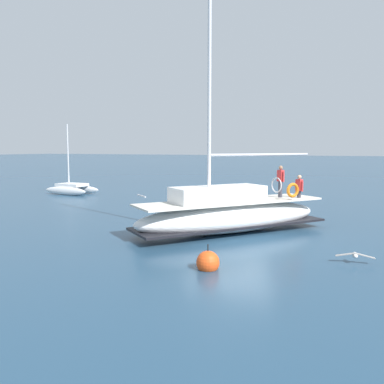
# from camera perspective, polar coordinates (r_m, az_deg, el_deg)

# --- Properties ---
(ground_plane) EXTENTS (400.00, 400.00, 0.00)m
(ground_plane) POSITION_cam_1_polar(r_m,az_deg,el_deg) (18.51, 8.00, -6.10)
(ground_plane) COLOR navy
(main_sailboat) EXTENTS (9.01, 7.85, 12.76)m
(main_sailboat) POSITION_cam_1_polar(r_m,az_deg,el_deg) (19.02, 5.32, -2.95)
(main_sailboat) COLOR white
(main_sailboat) RESTS_ON ground
(moored_catamaran) EXTENTS (2.21, 4.37, 5.92)m
(moored_catamaran) POSITION_cam_1_polar(r_m,az_deg,el_deg) (36.22, -16.45, 0.53)
(moored_catamaran) COLOR silver
(moored_catamaran) RESTS_ON ground
(seagull) EXTENTS (0.48, 1.28, 0.18)m
(seagull) POSITION_cam_1_polar(r_m,az_deg,el_deg) (15.12, 21.86, -8.22)
(seagull) COLOR silver
(seagull) RESTS_ON ground
(mooring_buoy) EXTENTS (0.76, 0.76, 0.98)m
(mooring_buoy) POSITION_cam_1_polar(r_m,az_deg,el_deg) (13.39, 2.24, -9.81)
(mooring_buoy) COLOR #EA4C19
(mooring_buoy) RESTS_ON ground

